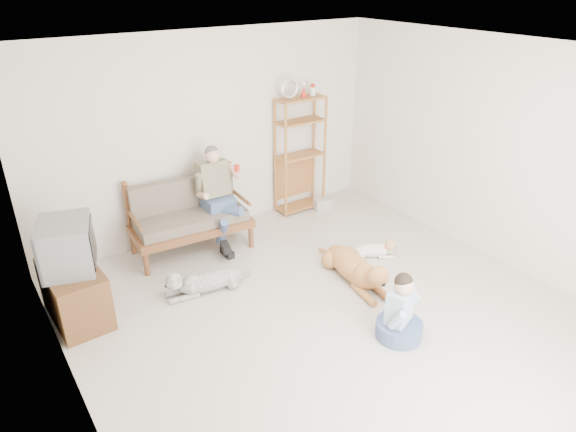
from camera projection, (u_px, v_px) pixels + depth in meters
floor at (339, 323)px, 5.38m from camera, size 5.50×5.50×0.00m
ceiling at (354, 57)px, 4.20m from camera, size 5.50×5.50×0.00m
wall_back at (212, 135)px, 6.83m from camera, size 5.00×0.00×5.00m
wall_left at (66, 293)px, 3.52m from camera, size 0.00×5.50×5.50m
wall_right at (507, 156)px, 6.06m from camera, size 0.00×5.50×5.50m
loveseat at (188, 215)px, 6.61m from camera, size 1.55×0.81×0.95m
man at (220, 204)px, 6.59m from camera, size 0.51×0.73×1.18m
etagere at (300, 154)px, 7.56m from camera, size 0.76×0.33×2.02m
book_stack at (322, 204)px, 7.91m from camera, size 0.28×0.23×0.16m
tv_stand at (74, 294)px, 5.34m from camera, size 0.54×0.92×0.60m
crt_tv at (67, 246)px, 5.12m from camera, size 0.65×0.73×0.51m
wall_outlet at (131, 230)px, 6.64m from camera, size 0.12×0.02×0.08m
golden_retriever at (357, 269)px, 6.02m from camera, size 0.49×1.39×0.42m
shaggy_dog at (202, 282)px, 5.85m from camera, size 1.11×0.35×0.33m
terrier at (377, 249)px, 6.58m from camera, size 0.56×0.46×0.25m
child at (400, 314)px, 5.08m from camera, size 0.47×0.47×0.74m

